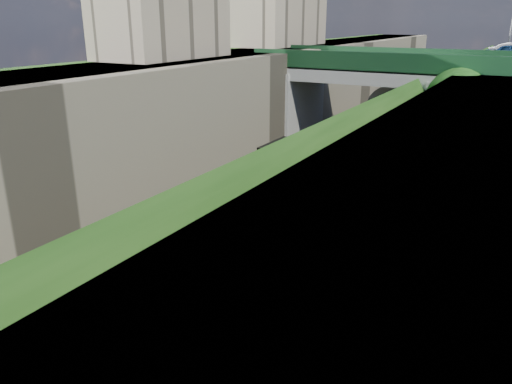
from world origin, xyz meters
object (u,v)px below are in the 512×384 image
locomotive (267,214)px  tender (334,173)px  road_bridge (386,99)px  tree (459,102)px

locomotive → tender: (-0.00, 7.36, -0.27)m
road_bridge → tender: 10.25m
tree → locomotive: tree is taller
locomotive → tender: bearing=90.0°
tree → tender: size_ratio=1.10×
locomotive → tender: 7.37m
tree → road_bridge: bearing=149.7°
tree → locomotive: bearing=-108.1°
road_bridge → tender: (0.26, -9.95, -2.46)m
tender → locomotive: bearing=-90.0°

